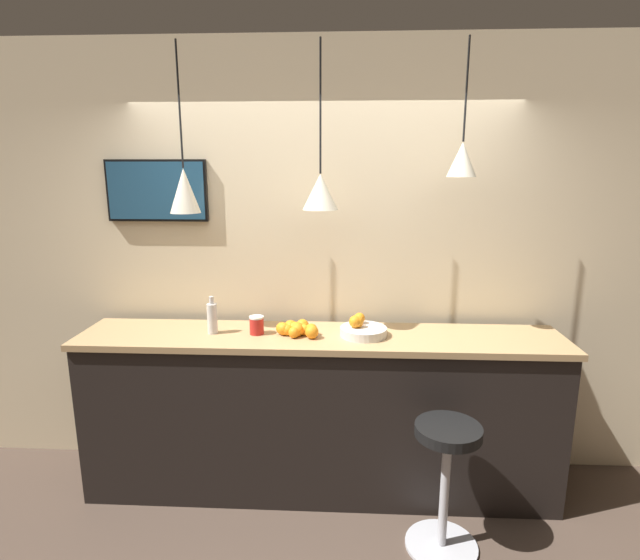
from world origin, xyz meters
TOP-DOWN VIEW (x-y plane):
  - ground_plane at (0.00, 0.00)m, footprint 14.00×14.00m
  - back_wall at (0.00, 0.94)m, footprint 8.00×0.06m
  - service_counter at (0.00, 0.56)m, footprint 3.02×0.54m
  - bar_stool at (0.71, 0.05)m, footprint 0.40×0.40m
  - fruit_bowl at (0.26, 0.56)m, footprint 0.29×0.29m
  - orange_pile at (-0.15, 0.55)m, footprint 0.27×0.21m
  - juice_bottle at (-0.67, 0.55)m, footprint 0.06×0.06m
  - spread_jar at (-0.40, 0.55)m, footprint 0.09×0.09m
  - pendant_lamp_left at (-0.82, 0.60)m, footprint 0.18×0.18m
  - pendant_lamp_middle at (0.00, 0.60)m, footprint 0.21×0.21m
  - pendant_lamp_right at (0.82, 0.60)m, footprint 0.17×0.17m
  - mounted_tv at (-1.10, 0.89)m, footprint 0.67×0.04m

SIDE VIEW (x-z plane):
  - ground_plane at x=0.00m, z-range 0.00..0.00m
  - bar_stool at x=0.71m, z-range 0.12..0.87m
  - service_counter at x=0.00m, z-range 0.00..1.08m
  - orange_pile at x=-0.15m, z-range 1.07..1.15m
  - fruit_bowl at x=0.26m, z-range 1.05..1.18m
  - spread_jar at x=-0.40m, z-range 1.07..1.19m
  - juice_bottle at x=-0.67m, z-range 1.06..1.29m
  - back_wall at x=0.00m, z-range 0.00..2.90m
  - mounted_tv at x=-1.10m, z-range 1.74..2.14m
  - pendant_lamp_middle at x=0.00m, z-range 1.48..2.43m
  - pendant_lamp_left at x=-0.82m, z-range 1.47..2.45m
  - pendant_lamp_right at x=0.82m, z-range 1.76..2.52m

